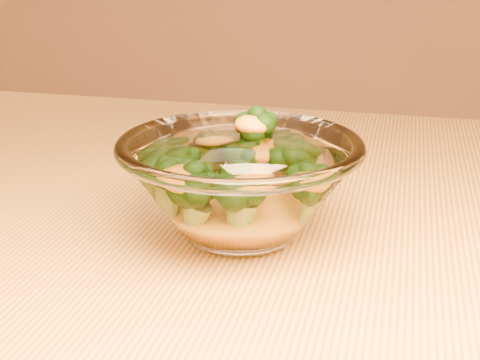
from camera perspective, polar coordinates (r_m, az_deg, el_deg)
name	(u,v)px	position (r m, az deg, el deg)	size (l,w,h in m)	color
table	(160,315)	(0.63, -6.82, -11.38)	(1.20, 0.80, 0.75)	gold
glass_bowl	(240,185)	(0.52, 0.00, -0.43)	(0.19, 0.19, 0.08)	white
cheese_sauce	(240,206)	(0.53, 0.00, -2.24)	(0.09, 0.09, 0.03)	orange
broccoli_heap	(239,172)	(0.52, -0.10, 0.72)	(0.13, 0.12, 0.08)	black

